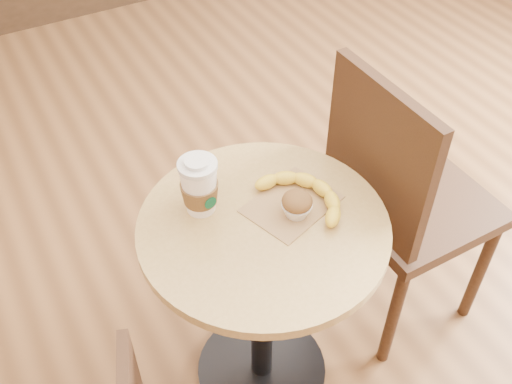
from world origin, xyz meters
The scene contains 6 objects.
cafe_table centered at (-0.12, 0.09, 0.52)m, with size 0.67×0.67×0.75m.
chair_right centered at (0.40, 0.12, 0.56)m, with size 0.46×0.46×1.03m.
kraft_bag centered at (-0.02, 0.11, 0.75)m, with size 0.24×0.18×0.00m, color olive.
coffee_cup centered at (-0.24, 0.22, 0.83)m, with size 0.10×0.10×0.17m.
muffin centered at (-0.03, 0.07, 0.79)m, with size 0.08×0.08×0.07m.
banana centered at (0.02, 0.10, 0.77)m, with size 0.19×0.27×0.04m, color yellow, non-canonical shape.
Camera 1 is at (-0.65, -0.83, 1.89)m, focal length 42.00 mm.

